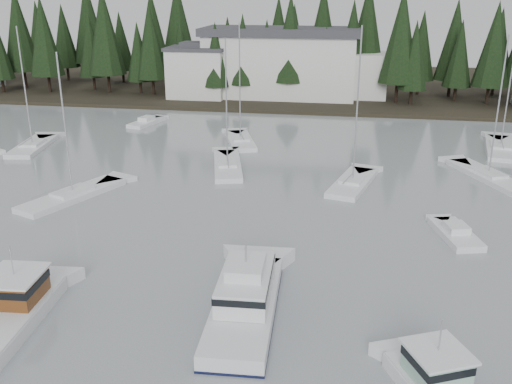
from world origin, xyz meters
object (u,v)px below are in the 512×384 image
at_px(house_west, 198,71).
at_px(sailboat_8, 500,150).
at_px(sailboat_2, 228,167).
at_px(sailboat_10, 240,142).
at_px(sailboat_0, 73,197).
at_px(sailboat_3, 488,178).
at_px(runabout_1, 455,235).
at_px(harbor_inn, 293,63).
at_px(cabin_cruiser_center, 245,302).
at_px(sailboat_7, 33,148).
at_px(lobster_boat_brown, 4,319).
at_px(sailboat_1, 352,185).
at_px(runabout_3, 147,123).

relative_size(house_west, sailboat_8, 0.83).
bearing_deg(sailboat_2, sailboat_10, -10.45).
xyz_separation_m(sailboat_0, sailboat_3, (37.02, 11.81, 0.01)).
bearing_deg(runabout_1, harbor_inn, 4.39).
bearing_deg(cabin_cruiser_center, sailboat_2, 11.58).
bearing_deg(sailboat_7, lobster_boat_brown, -161.60).
xyz_separation_m(harbor_inn, sailboat_1, (10.31, -42.60, -5.69)).
bearing_deg(sailboat_1, sailboat_8, -32.61).
distance_m(sailboat_3, runabout_1, 15.72).
relative_size(sailboat_8, runabout_3, 1.71).
relative_size(house_west, runabout_3, 1.42).
height_order(sailboat_8, runabout_3, sailboat_8).
bearing_deg(sailboat_3, sailboat_1, 84.25).
bearing_deg(runabout_1, runabout_3, 34.01).
relative_size(sailboat_1, runabout_3, 2.22).
height_order(sailboat_1, sailboat_3, sailboat_1).
distance_m(sailboat_1, sailboat_8, 22.38).
xyz_separation_m(sailboat_7, sailboat_10, (23.03, 6.35, 0.01)).
distance_m(cabin_cruiser_center, sailboat_10, 37.55).
relative_size(sailboat_3, runabout_1, 2.37).
bearing_deg(sailboat_7, sailboat_10, -84.09).
distance_m(cabin_cruiser_center, runabout_3, 49.49).
distance_m(sailboat_0, sailboat_7, 19.00).
relative_size(sailboat_7, runabout_1, 2.37).
relative_size(lobster_boat_brown, runabout_3, 1.46).
bearing_deg(sailboat_3, cabin_cruiser_center, 121.85).
distance_m(sailboat_8, runabout_1, 27.21).
distance_m(sailboat_0, sailboat_3, 38.86).
height_order(lobster_boat_brown, cabin_cruiser_center, lobster_boat_brown).
distance_m(cabin_cruiser_center, runabout_1, 18.57).
bearing_deg(sailboat_1, runabout_3, 67.25).
bearing_deg(sailboat_7, sailboat_1, -110.47).
xyz_separation_m(harbor_inn, sailboat_3, (23.21, -38.30, -5.70)).
distance_m(cabin_cruiser_center, sailboat_2, 27.71).
bearing_deg(sailboat_1, harbor_inn, 27.99).
xyz_separation_m(sailboat_7, sailboat_8, (52.71, 8.22, -0.03)).
height_order(cabin_cruiser_center, sailboat_2, sailboat_2).
relative_size(house_west, harbor_inn, 0.32).
height_order(lobster_boat_brown, sailboat_3, sailboat_3).
height_order(lobster_boat_brown, sailboat_0, sailboat_0).
height_order(harbor_inn, sailboat_3, sailboat_3).
distance_m(house_west, sailboat_8, 48.35).
height_order(sailboat_2, sailboat_7, sailboat_7).
distance_m(house_west, sailboat_0, 47.01).
xyz_separation_m(sailboat_8, runabout_1, (-8.72, -25.78, 0.08)).
xyz_separation_m(sailboat_0, sailboat_2, (11.45, 10.95, 0.00)).
height_order(sailboat_7, sailboat_10, sailboat_10).
height_order(cabin_cruiser_center, sailboat_8, sailboat_8).
bearing_deg(runabout_1, sailboat_1, 21.73).
bearing_deg(sailboat_8, house_west, 69.41).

